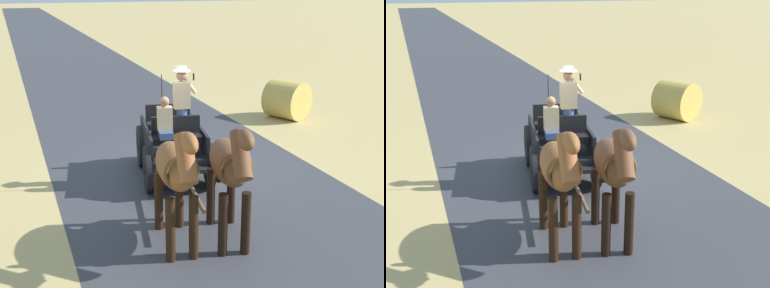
% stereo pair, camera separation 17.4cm
% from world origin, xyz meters
% --- Properties ---
extents(ground_plane, '(200.00, 200.00, 0.00)m').
position_xyz_m(ground_plane, '(0.00, 0.00, 0.00)').
color(ground_plane, tan).
extents(road_surface, '(5.88, 160.00, 0.01)m').
position_xyz_m(road_surface, '(0.00, 0.00, 0.00)').
color(road_surface, '#38383D').
rests_on(road_surface, ground).
extents(horse_drawn_carriage, '(1.80, 4.51, 2.50)m').
position_xyz_m(horse_drawn_carriage, '(0.35, 0.49, 0.82)').
color(horse_drawn_carriage, black).
rests_on(horse_drawn_carriage, ground).
extents(horse_near_side, '(0.89, 2.15, 2.21)m').
position_xyz_m(horse_near_side, '(0.43, 3.55, 1.32)').
color(horse_near_side, brown).
rests_on(horse_near_side, ground).
extents(horse_off_side, '(0.76, 2.15, 2.21)m').
position_xyz_m(horse_off_side, '(1.29, 3.40, 1.32)').
color(horse_off_side, brown).
rests_on(horse_off_side, ground).
extents(hay_bale, '(1.55, 1.50, 1.20)m').
position_xyz_m(hay_bale, '(-4.59, -2.98, 0.60)').
color(hay_bale, gold).
rests_on(hay_bale, ground).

